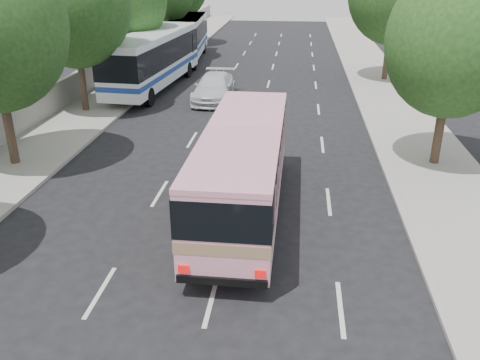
# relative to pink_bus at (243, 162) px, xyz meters

# --- Properties ---
(ground) EXTENTS (120.00, 120.00, 0.00)m
(ground) POSITION_rel_pink_bus_xyz_m (-1.30, -2.68, -1.88)
(ground) COLOR black
(ground) RESTS_ON ground
(sidewalk_left) EXTENTS (4.00, 90.00, 0.15)m
(sidewalk_left) POSITION_rel_pink_bus_xyz_m (-9.80, 17.32, -1.80)
(sidewalk_left) COLOR #9E998E
(sidewalk_left) RESTS_ON ground
(sidewalk_right) EXTENTS (4.00, 90.00, 0.12)m
(sidewalk_right) POSITION_rel_pink_bus_xyz_m (7.20, 17.32, -1.82)
(sidewalk_right) COLOR #9E998E
(sidewalk_right) RESTS_ON ground
(low_wall) EXTENTS (0.30, 90.00, 1.50)m
(low_wall) POSITION_rel_pink_bus_xyz_m (-11.60, 17.32, -0.98)
(low_wall) COLOR #9E998E
(low_wall) RESTS_ON sidewalk_left
(tree_right_near) EXTENTS (5.10, 5.10, 7.95)m
(tree_right_near) POSITION_rel_pink_bus_xyz_m (7.48, 5.26, 3.33)
(tree_right_near) COLOR #38281E
(tree_right_near) RESTS_ON ground
(pink_bus) EXTENTS (2.46, 9.47, 3.02)m
(pink_bus) POSITION_rel_pink_bus_xyz_m (0.00, 0.00, 0.00)
(pink_bus) COLOR pink
(pink_bus) RESTS_ON ground
(pink_taxi) EXTENTS (1.91, 4.09, 1.36)m
(pink_taxi) POSITION_rel_pink_bus_xyz_m (-0.30, 0.79, -1.20)
(pink_taxi) COLOR #F81566
(pink_taxi) RESTS_ON ground
(white_pickup) EXTENTS (2.19, 5.27, 1.52)m
(white_pickup) POSITION_rel_pink_bus_xyz_m (-3.30, 14.66, -1.11)
(white_pickup) COLOR silver
(white_pickup) RESTS_ON ground
(tour_coach_front) EXTENTS (3.50, 12.11, 3.57)m
(tour_coach_front) POSITION_rel_pink_bus_xyz_m (-7.60, 17.12, 0.27)
(tour_coach_front) COLOR white
(tour_coach_front) RESTS_ON ground
(tour_coach_rear) EXTENTS (3.36, 11.49, 3.39)m
(tour_coach_rear) POSITION_rel_pink_bus_xyz_m (-7.60, 27.26, 0.16)
(tour_coach_rear) COLOR white
(tour_coach_rear) RESTS_ON ground
(taxi_roof_sign) EXTENTS (0.56, 0.22, 0.18)m
(taxi_roof_sign) POSITION_rel_pink_bus_xyz_m (-0.30, 0.79, -0.43)
(taxi_roof_sign) COLOR silver
(taxi_roof_sign) RESTS_ON pink_taxi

